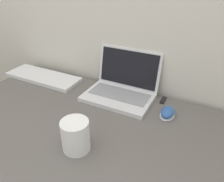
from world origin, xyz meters
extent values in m
cube|color=#5B5651|center=(0.00, 0.37, 0.36)|extent=(1.17, 0.74, 0.71)
cube|color=silver|center=(0.08, 0.62, 0.72)|extent=(0.33, 0.21, 0.02)
cube|color=gray|center=(0.08, 0.63, 0.74)|extent=(0.29, 0.12, 0.00)
cube|color=silver|center=(0.08, 0.74, 0.83)|extent=(0.33, 0.05, 0.19)
cube|color=black|center=(0.08, 0.74, 0.83)|extent=(0.30, 0.04, 0.17)
cylinder|color=white|center=(0.10, 0.25, 0.77)|extent=(0.10, 0.10, 0.12)
cylinder|color=black|center=(0.10, 0.25, 0.83)|extent=(0.08, 0.08, 0.01)
ellipsoid|color=white|center=(0.33, 0.60, 0.72)|extent=(0.06, 0.09, 0.01)
ellipsoid|color=#2D569E|center=(0.33, 0.60, 0.73)|extent=(0.06, 0.09, 0.04)
cube|color=silver|center=(-0.40, 0.62, 0.72)|extent=(0.44, 0.15, 0.02)
cube|color=black|center=(0.28, 0.70, 0.72)|extent=(0.02, 0.06, 0.01)
camera|label=1|loc=(0.47, -0.20, 1.28)|focal=35.00mm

